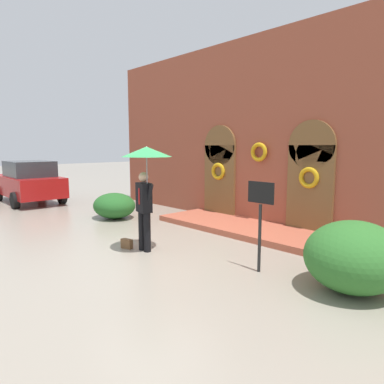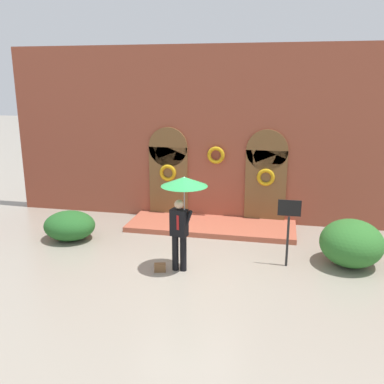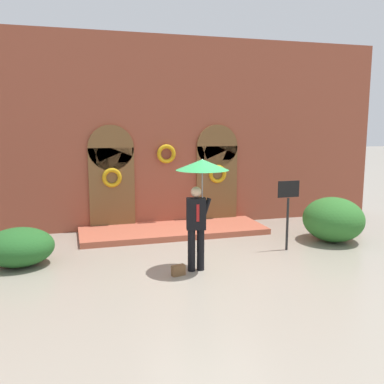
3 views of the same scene
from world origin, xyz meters
name	(u,v)px [view 3 (image 3 of 3)]	position (x,y,z in m)	size (l,w,h in m)	color
ground_plane	(207,268)	(0.00, 0.00, 0.00)	(80.00, 80.00, 0.00)	gray
building_facade	(164,137)	(0.00, 4.15, 2.68)	(14.00, 2.30, 5.60)	brown
person_with_umbrella	(201,181)	(-0.17, -0.09, 1.91)	(1.10, 1.10, 2.36)	black
handbag	(178,270)	(-0.71, -0.29, 0.11)	(0.28, 0.12, 0.22)	brown
sign_post	(288,204)	(2.30, 0.71, 1.16)	(0.56, 0.06, 1.72)	black
shrub_left	(19,247)	(-3.89, 1.28, 0.42)	(1.50, 1.32, 0.84)	#235B23
shrub_right	(333,219)	(3.88, 1.11, 0.58)	(1.56, 1.66, 1.17)	#2D6B28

